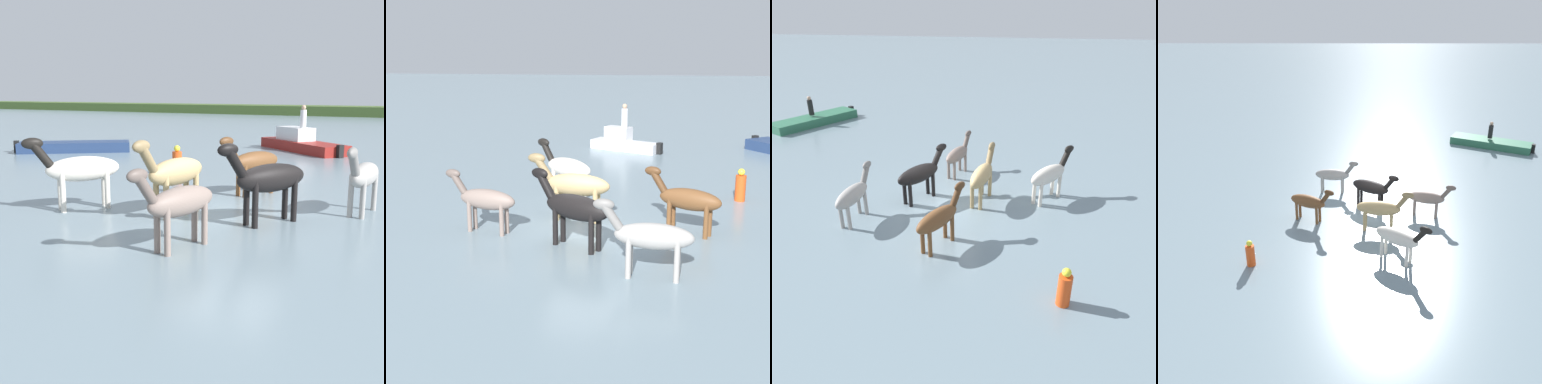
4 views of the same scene
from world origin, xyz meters
The scene contains 10 objects.
ground_plane centered at (0.00, 0.00, 0.00)m, with size 157.54×157.54×0.00m, color gray.
horse_mid_herd centered at (-1.35, -0.58, 1.12)m, with size 0.94×2.64×2.03m.
horse_dark_mare centered at (1.05, -0.28, 1.11)m, with size 1.69×2.42×2.01m.
horse_dun_straggler centered at (-0.46, 2.76, 1.02)m, with size 1.37×2.29×1.85m.
horse_chestnut_trailing centered at (-3.91, -1.17, 1.09)m, with size 1.85×2.28×1.99m.
horse_lead centered at (2.91, 1.72, 1.02)m, with size 0.76×2.39×1.85m.
horse_rear_stallion centered at (0.09, -2.98, 0.98)m, with size 1.00×2.28×1.77m.
boat_launch_far centered at (10.75, -9.23, 0.18)m, with size 3.96×5.59×0.77m.
person_helmsman_aft centered at (10.84, -9.11, 1.16)m, with size 0.32×0.32×1.19m.
buoy_channel_marker centered at (-4.26, 4.82, 0.51)m, with size 0.36×0.36×1.14m.
Camera 4 is at (-19.23, 0.73, 10.17)m, focal length 41.02 mm.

